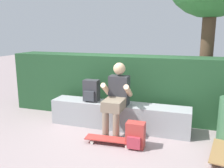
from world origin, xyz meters
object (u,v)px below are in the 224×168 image
Objects in this scene: skateboard_near_person at (110,139)px; backpack_on_ground at (135,136)px; person_skater at (117,96)px; backpack_on_bench at (91,91)px; skateboard_beside_bench at (219,151)px; bench_main at (118,115)px.

backpack_on_ground reaches higher than skateboard_near_person.
person_skater reaches higher than backpack_on_bench.
skateboard_near_person is 1.59m from skateboard_beside_bench.
bench_main is at bearing 1.02° from backpack_on_bench.
skateboard_near_person is (0.04, -0.47, -0.59)m from person_skater.
bench_main is 0.71m from skateboard_near_person.
skateboard_near_person is at bearing -178.35° from backpack_on_ground.
person_skater reaches higher than backpack_on_ground.
bench_main is 3.14× the size of skateboard_near_person.
person_skater is at bearing -81.58° from bench_main.
skateboard_beside_bench is at bearing 5.27° from backpack_on_ground.
skateboard_near_person is 2.03× the size of backpack_on_ground.
person_skater is (0.03, -0.21, 0.43)m from bench_main.
person_skater is 1.50× the size of skateboard_near_person.
backpack_on_bench is 1.29m from backpack_on_ground.
backpack_on_ground is (0.40, 0.01, 0.12)m from skateboard_near_person.
skateboard_near_person and skateboard_beside_bench have the same top height.
backpack_on_ground is (-1.19, -0.11, 0.12)m from skateboard_beside_bench.
skateboard_beside_bench is at bearing -14.18° from backpack_on_bench.
backpack_on_ground is at bearing -46.19° from person_skater.
skateboard_near_person is 1.08m from backpack_on_bench.
backpack_on_ground is (0.44, -0.46, -0.47)m from person_skater.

